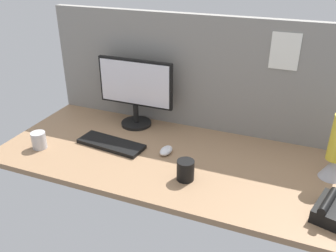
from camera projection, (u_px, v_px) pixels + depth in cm
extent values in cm
cube|color=#8C6B4C|center=(173.00, 157.00, 185.43)|extent=(180.00, 80.00, 3.00)
cube|color=gray|center=(197.00, 73.00, 201.31)|extent=(180.00, 5.00, 64.82)
cube|color=white|center=(285.00, 51.00, 175.88)|extent=(14.10, 0.40, 18.39)
cylinder|color=black|center=(136.00, 123.00, 215.78)|extent=(18.00, 18.00, 1.80)
cylinder|color=black|center=(136.00, 114.00, 212.91)|extent=(3.20, 3.20, 11.00)
cube|color=black|center=(135.00, 83.00, 205.15)|extent=(45.35, 2.40, 27.26)
cube|color=silver|center=(134.00, 83.00, 203.99)|extent=(42.95, 0.60, 24.86)
cube|color=black|center=(111.00, 144.00, 192.97)|extent=(38.15, 16.77, 2.00)
ellipsoid|color=silver|center=(166.00, 150.00, 185.46)|extent=(6.28, 9.98, 3.40)
cylinder|color=#B2B2B7|center=(39.00, 140.00, 189.34)|extent=(7.58, 7.58, 9.01)
cylinder|color=black|center=(185.00, 170.00, 163.32)|extent=(8.13, 8.13, 9.72)
cone|color=#A5A5AD|center=(332.00, 168.00, 164.61)|extent=(10.86, 10.86, 9.88)
cylinder|color=black|center=(328.00, 201.00, 139.91)|extent=(7.80, 17.32, 3.20)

